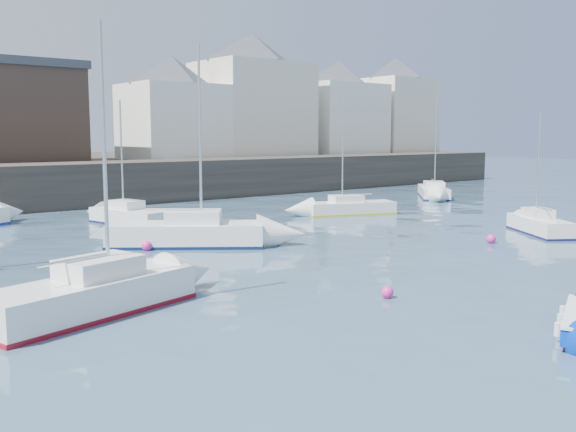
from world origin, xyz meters
TOP-DOWN VIEW (x-y plane):
  - water at (0.00, 0.00)m, footprint 220.00×220.00m
  - quay_wall at (0.00, 35.00)m, footprint 90.00×5.00m
  - land_strip at (0.00, 53.00)m, footprint 90.00×32.00m
  - bldg_east_a at (20.00, 42.00)m, footprint 13.36×13.36m
  - bldg_east_b at (31.00, 41.50)m, footprint 11.88×11.88m
  - bldg_east_c at (40.00, 41.50)m, footprint 11.14×11.14m
  - bldg_east_d at (11.00, 41.50)m, footprint 11.14×11.14m
  - sailboat_a at (-10.40, 7.83)m, footprint 6.47×3.46m
  - sailboat_b at (-2.75, 15.77)m, footprint 6.85×5.95m
  - sailboat_c at (12.77, 7.68)m, footprint 3.78×4.59m
  - sailboat_d at (11.05, 19.43)m, footprint 5.89×3.73m
  - sailboat_f at (-1.69, 23.93)m, footprint 2.74×5.49m
  - sailboat_g at (24.10, 23.16)m, footprint 6.02×5.86m
  - buoy_near at (-2.73, 3.84)m, footprint 0.38×0.38m
  - buoy_mid at (8.47, 7.60)m, footprint 0.42×0.42m
  - buoy_far at (-4.69, 15.86)m, footprint 0.45×0.45m

SIDE VIEW (x-z plane):
  - water at x=0.00m, z-range 0.00..0.00m
  - buoy_near at x=-2.73m, z-range -0.19..0.19m
  - buoy_mid at x=8.47m, z-range -0.21..0.21m
  - buoy_far at x=-4.69m, z-range -0.23..0.23m
  - sailboat_d at x=11.05m, z-range -3.15..4.02m
  - sailboat_g at x=24.10m, z-range -3.57..4.49m
  - sailboat_c at x=12.77m, z-range -2.54..3.46m
  - sailboat_f at x=-1.69m, z-range -2.93..3.89m
  - sailboat_a at x=-10.40m, z-range -3.45..4.58m
  - sailboat_b at x=-2.75m, z-range -3.87..5.03m
  - land_strip at x=0.00m, z-range 0.00..2.80m
  - quay_wall at x=0.00m, z-range 0.00..3.00m
  - bldg_east_d at x=11.00m, z-range 2.89..11.84m
  - bldg_east_b at x=31.00m, z-range 2.89..12.84m
  - bldg_east_c at x=40.00m, z-range 2.90..13.85m
  - bldg_east_a at x=20.00m, z-range 2.91..14.71m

